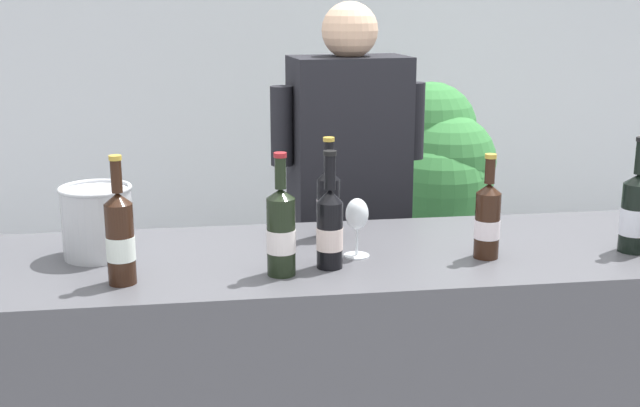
# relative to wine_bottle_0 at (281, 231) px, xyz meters

# --- Properties ---
(wall_back) EXTENTS (8.00, 0.10, 2.80)m
(wall_back) POSITION_rel_wine_bottle_0_xyz_m (0.27, 2.76, 0.30)
(wall_back) COLOR silver
(wall_back) RESTS_ON ground_plane
(counter) EXTENTS (2.28, 0.67, 0.97)m
(counter) POSITION_rel_wine_bottle_0_xyz_m (0.27, 0.16, -0.61)
(counter) COLOR #4C4C51
(counter) RESTS_ON ground_plane
(wine_bottle_0) EXTENTS (0.08, 0.08, 0.33)m
(wine_bottle_0) POSITION_rel_wine_bottle_0_xyz_m (0.00, 0.00, 0.00)
(wine_bottle_0) COLOR black
(wine_bottle_0) RESTS_ON counter
(wine_bottle_2) EXTENTS (0.07, 0.07, 0.31)m
(wine_bottle_2) POSITION_rel_wine_bottle_0_xyz_m (0.18, 0.33, -0.01)
(wine_bottle_2) COLOR black
(wine_bottle_2) RESTS_ON counter
(wine_bottle_3) EXTENTS (0.08, 0.08, 0.34)m
(wine_bottle_3) POSITION_rel_wine_bottle_0_xyz_m (1.03, 0.05, -0.00)
(wine_bottle_3) COLOR black
(wine_bottle_3) RESTS_ON counter
(wine_bottle_4) EXTENTS (0.07, 0.07, 0.34)m
(wine_bottle_4) POSITION_rel_wine_bottle_0_xyz_m (-0.42, -0.01, 0.00)
(wine_bottle_4) COLOR black
(wine_bottle_4) RESTS_ON counter
(wine_bottle_5) EXTENTS (0.07, 0.07, 0.33)m
(wine_bottle_5) POSITION_rel_wine_bottle_0_xyz_m (0.14, 0.04, -0.01)
(wine_bottle_5) COLOR black
(wine_bottle_5) RESTS_ON counter
(wine_bottle_6) EXTENTS (0.07, 0.07, 0.30)m
(wine_bottle_6) POSITION_rel_wine_bottle_0_xyz_m (0.59, 0.06, -0.01)
(wine_bottle_6) COLOR black
(wine_bottle_6) RESTS_ON counter
(wine_glass) EXTENTS (0.07, 0.07, 0.17)m
(wine_glass) POSITION_rel_wine_bottle_0_xyz_m (0.23, 0.12, -0.00)
(wine_glass) COLOR silver
(wine_glass) RESTS_ON counter
(ice_bucket) EXTENTS (0.21, 0.21, 0.21)m
(ice_bucket) POSITION_rel_wine_bottle_0_xyz_m (-0.50, 0.23, -0.02)
(ice_bucket) COLOR silver
(ice_bucket) RESTS_ON counter
(person_server) EXTENTS (0.57, 0.28, 1.68)m
(person_server) POSITION_rel_wine_bottle_0_xyz_m (0.33, 0.81, -0.28)
(person_server) COLOR black
(person_server) RESTS_ON ground_plane
(potted_shrub) EXTENTS (0.50, 0.61, 1.32)m
(potted_shrub) POSITION_rel_wine_bottle_0_xyz_m (0.87, 1.48, -0.22)
(potted_shrub) COLOR brown
(potted_shrub) RESTS_ON ground_plane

